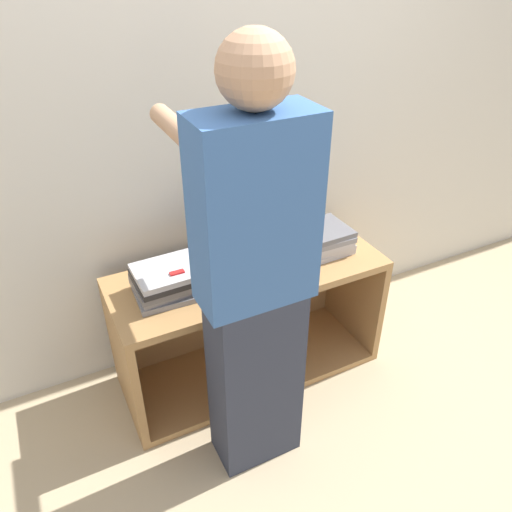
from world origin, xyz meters
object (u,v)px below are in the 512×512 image
Objects in this scene: laptop_stack_left at (173,280)px; person at (254,287)px; laptop_stack_right at (315,241)px; laptop_open at (244,256)px.

laptop_stack_left is 0.49m from person.
laptop_stack_right is (0.71, 0.00, 0.00)m from laptop_stack_left.
person reaches higher than laptop_stack_left.
laptop_stack_left is 0.99× the size of laptop_stack_right.
person is at bearing -67.58° from laptop_stack_left.
person is at bearing -141.51° from laptop_stack_right.
person reaches higher than laptop_stack_right.
laptop_stack_left is (-0.36, -0.05, 0.01)m from laptop_open.
laptop_stack_right is at bearing -8.04° from laptop_open.
laptop_stack_right is at bearing 0.08° from laptop_stack_left.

